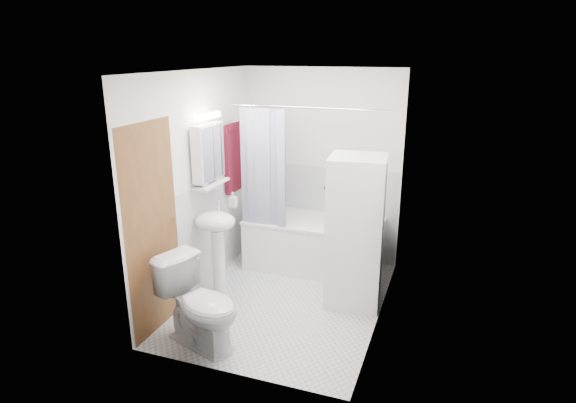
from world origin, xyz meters
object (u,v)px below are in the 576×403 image
(bathtub, at_px, (314,241))
(washer_dryer, at_px, (355,232))
(sink, at_px, (216,234))
(toilet, at_px, (200,304))

(bathtub, bearing_deg, washer_dryer, -46.36)
(sink, bearing_deg, toilet, -71.55)
(washer_dryer, height_order, toilet, washer_dryer)
(bathtub, distance_m, washer_dryer, 1.03)
(bathtub, distance_m, toilet, 1.98)
(bathtub, relative_size, washer_dryer, 1.03)
(sink, xyz_separation_m, toilet, (0.30, -0.91, -0.30))
(bathtub, bearing_deg, sink, -128.20)
(washer_dryer, bearing_deg, toilet, -137.80)
(bathtub, height_order, toilet, toilet)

